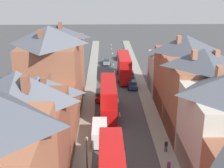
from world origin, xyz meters
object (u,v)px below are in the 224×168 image
Objects in this scene: car_parked_right_a at (107,77)px; pedestrian_far_left at (166,146)px; car_mid_white at (120,56)px; double_decker_bus_lead at (124,67)px; delivery_van at (100,132)px; car_mid_black at (130,75)px; car_parked_left_b at (106,61)px; street_lamp at (87,160)px; car_parked_left_a at (101,95)px; car_near_blue at (132,84)px; pedestrian_mid_right at (169,166)px; double_decker_bus_far_approaching at (108,97)px.

pedestrian_far_left is (6.94, -28.76, 0.22)m from car_parked_right_a.
double_decker_bus_lead is at bearing -90.03° from car_mid_white.
delivery_van reaches higher than car_mid_white.
car_parked_right_a reaches higher than car_mid_black.
delivery_van is (-4.90, -43.64, 0.54)m from car_mid_white.
car_parked_left_b is (-4.90, 11.49, -0.02)m from car_mid_black.
pedestrian_far_left is (3.35, -29.58, -1.78)m from double_decker_bus_lead.
street_lamp is (-9.39, -6.49, 2.21)m from pedestrian_far_left.
car_mid_black is at bearing 63.29° from car_parked_left_a.
double_decker_bus_lead is 6.71× the size of pedestrian_far_left.
car_mid_black is 0.77× the size of street_lamp.
car_parked_left_b is at bearing 106.32° from double_decker_bus_lead.
car_mid_white is at bearing 80.30° from car_parked_left_a.
car_mid_black reaches higher than car_mid_white.
pedestrian_far_left reaches higher than car_parked_right_a.
delivery_van is (-1.30, -25.70, 0.52)m from car_parked_right_a.
double_decker_bus_lead is 4.19m from car_parked_right_a.
street_lamp is at bearing -96.87° from delivery_van.
pedestrian_far_left reaches higher than car_parked_left_b.
car_parked_left_a is 2.66× the size of pedestrian_far_left.
pedestrian_mid_right is (1.50, -28.37, 0.23)m from car_near_blue.
car_parked_left_a reaches higher than car_mid_black.
car_mid_white is at bearing 83.51° from street_lamp.
street_lamp is at bearing -93.98° from car_parked_right_a.
street_lamp is at bearing -92.69° from car_parked_left_a.
car_mid_white is at bearing 93.27° from car_near_blue.
car_parked_right_a is at bearing 103.56° from pedestrian_far_left.
car_near_blue is at bearing -44.40° from car_parked_right_a.
double_decker_bus_far_approaching is 34.94m from car_mid_white.
car_parked_left_b is 0.78× the size of delivery_van.
pedestrian_far_left is (6.95, -12.01, -1.78)m from double_decker_bus_far_approaching.
double_decker_bus_lead is at bearing 80.49° from street_lamp.
street_lamp is (-8.85, -2.08, 2.21)m from pedestrian_mid_right.
double_decker_bus_lead reaches higher than pedestrian_mid_right.
double_decker_bus_far_approaching is 2.52× the size of car_parked_left_a.
car_parked_left_a is 0.78× the size of street_lamp.
street_lamp is at bearing -96.49° from car_mid_white.
car_parked_left_b is (-4.90, 17.89, -0.01)m from car_near_blue.
car_parked_right_a is (1.30, 10.73, -0.02)m from car_parked_left_a.
car_parked_left_a is 2.66× the size of pedestrian_mid_right.
pedestrian_far_left is (8.24, -3.06, -0.30)m from delivery_van.
double_decker_bus_lead reaches higher than pedestrian_far_left.
street_lamp reaches higher than car_parked_right_a.
car_near_blue is at bearing 73.48° from delivery_van.
car_parked_right_a is at bearing 87.10° from delivery_van.
double_decker_bus_lead is 2.52m from car_mid_black.
pedestrian_far_left is at bearing -65.45° from car_parked_left_a.
car_parked_right_a is at bearing -90.00° from car_parked_left_b.
car_parked_left_b is at bearing 90.00° from car_parked_right_a.
car_parked_left_a reaches higher than car_mid_white.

